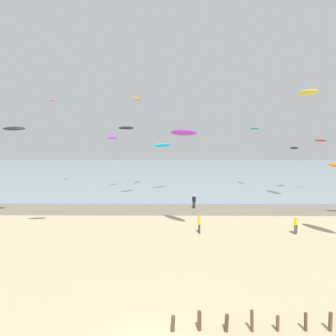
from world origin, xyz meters
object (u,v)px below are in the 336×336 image
(kite_aloft_10, at_px, (294,148))
(kite_aloft_13, at_px, (112,138))
(kite_aloft_1, at_px, (183,132))
(kite_aloft_11, at_px, (307,92))
(kite_aloft_5, at_px, (255,128))
(kite_aloft_8, at_px, (126,128))
(kite_aloft_4, at_px, (53,100))
(person_mid_beach, at_px, (296,225))
(kite_aloft_7, at_px, (162,145))
(person_nearest_camera, at_px, (199,224))
(kite_aloft_6, at_px, (14,129))
(person_by_waterline, at_px, (194,201))
(kite_aloft_3, at_px, (321,141))
(kite_aloft_12, at_px, (138,99))

(kite_aloft_10, height_order, kite_aloft_13, kite_aloft_13)
(kite_aloft_1, relative_size, kite_aloft_11, 0.93)
(kite_aloft_5, height_order, kite_aloft_8, kite_aloft_5)
(kite_aloft_4, relative_size, kite_aloft_10, 0.86)
(person_mid_beach, bearing_deg, kite_aloft_13, 133.19)
(kite_aloft_5, bearing_deg, kite_aloft_1, 132.32)
(kite_aloft_1, xyz_separation_m, kite_aloft_11, (16.43, 12.11, 5.22))
(kite_aloft_7, bearing_deg, kite_aloft_4, 135.44)
(person_mid_beach, xyz_separation_m, kite_aloft_4, (-32.34, 26.10, 14.37))
(person_mid_beach, height_order, kite_aloft_4, kite_aloft_4)
(person_nearest_camera, xyz_separation_m, kite_aloft_10, (17.79, 22.54, 6.16))
(person_mid_beach, bearing_deg, kite_aloft_6, -179.51)
(person_by_waterline, relative_size, kite_aloft_3, 0.91)
(kite_aloft_8, relative_size, kite_aloft_11, 0.74)
(person_by_waterline, relative_size, kite_aloft_12, 0.68)
(kite_aloft_7, height_order, kite_aloft_10, kite_aloft_7)
(kite_aloft_11, bearing_deg, kite_aloft_1, 110.10)
(kite_aloft_7, bearing_deg, person_mid_beach, -87.41)
(person_by_waterline, relative_size, kite_aloft_10, 0.73)
(person_by_waterline, relative_size, kite_aloft_11, 0.48)
(kite_aloft_6, height_order, kite_aloft_7, kite_aloft_6)
(person_by_waterline, height_order, kite_aloft_13, kite_aloft_13)
(person_mid_beach, relative_size, kite_aloft_11, 0.48)
(person_mid_beach, height_order, kite_aloft_7, kite_aloft_7)
(person_mid_beach, bearing_deg, person_by_waterline, 131.46)
(person_nearest_camera, distance_m, person_by_waterline, 9.79)
(person_nearest_camera, height_order, kite_aloft_3, kite_aloft_3)
(kite_aloft_10, bearing_deg, kite_aloft_6, -3.63)
(kite_aloft_5, bearing_deg, kite_aloft_3, -128.82)
(person_nearest_camera, height_order, kite_aloft_6, kite_aloft_6)
(kite_aloft_4, xyz_separation_m, kite_aloft_10, (41.13, -3.42, -8.21))
(person_mid_beach, height_order, kite_aloft_1, kite_aloft_1)
(person_by_waterline, xyz_separation_m, kite_aloft_8, (-9.29, 5.74, 9.30))
(kite_aloft_10, bearing_deg, kite_aloft_4, -41.87)
(kite_aloft_11, bearing_deg, kite_aloft_7, 49.30)
(kite_aloft_1, relative_size, kite_aloft_4, 1.67)
(kite_aloft_3, relative_size, kite_aloft_4, 0.93)
(kite_aloft_4, bearing_deg, kite_aloft_3, -143.93)
(kite_aloft_1, bearing_deg, person_by_waterline, -51.17)
(kite_aloft_7, xyz_separation_m, kite_aloft_13, (-8.45, 2.03, 1.17))
(kite_aloft_4, bearing_deg, person_by_waterline, -171.61)
(kite_aloft_7, bearing_deg, person_by_waterline, -97.99)
(kite_aloft_1, xyz_separation_m, kite_aloft_4, (-21.79, 25.91, 5.83))
(person_by_waterline, distance_m, kite_aloft_13, 19.85)
(person_mid_beach, relative_size, kite_aloft_7, 0.55)
(kite_aloft_3, height_order, kite_aloft_7, kite_aloft_3)
(kite_aloft_1, height_order, kite_aloft_10, kite_aloft_1)
(kite_aloft_7, bearing_deg, kite_aloft_11, -53.85)
(kite_aloft_8, height_order, kite_aloft_12, kite_aloft_12)
(person_mid_beach, distance_m, kite_aloft_5, 26.12)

